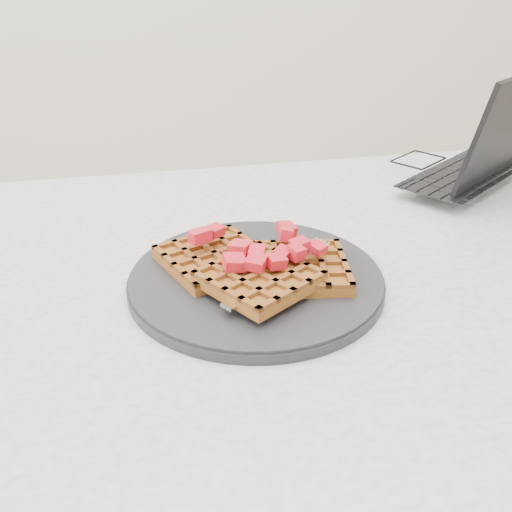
% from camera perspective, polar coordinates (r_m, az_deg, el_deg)
% --- Properties ---
extents(table, '(1.20, 0.80, 0.75)m').
position_cam_1_polar(table, '(0.79, 3.02, -8.40)').
color(table, silver).
rests_on(table, ground).
extents(plate, '(0.31, 0.31, 0.02)m').
position_cam_1_polar(plate, '(0.69, 0.00, -2.36)').
color(plate, black).
rests_on(plate, table).
extents(waffles, '(0.24, 0.22, 0.03)m').
position_cam_1_polar(waffles, '(0.67, 0.08, -1.10)').
color(waffles, '#93561F').
rests_on(waffles, plate).
extents(strawberry_pile, '(0.15, 0.15, 0.02)m').
position_cam_1_polar(strawberry_pile, '(0.66, 0.00, 1.07)').
color(strawberry_pile, '#A70615').
rests_on(strawberry_pile, waffles).
extents(fork, '(0.16, 0.12, 0.02)m').
position_cam_1_polar(fork, '(0.66, 2.94, -2.13)').
color(fork, silver).
rests_on(fork, plate).
extents(laptop, '(0.35, 0.34, 0.20)m').
position_cam_1_polar(laptop, '(1.06, 19.58, 8.86)').
color(laptop, black).
rests_on(laptop, table).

